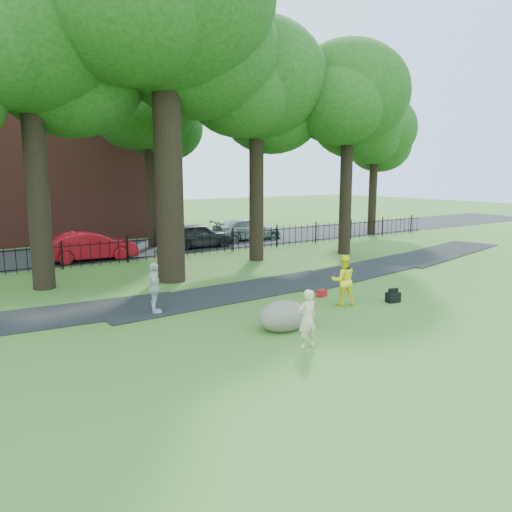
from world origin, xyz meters
TOP-DOWN VIEW (x-y plane):
  - ground at (0.00, 0.00)m, footprint 120.00×120.00m
  - footpath at (1.00, 3.90)m, footprint 36.07×3.85m
  - street at (0.00, 16.00)m, footprint 80.00×7.00m
  - iron_fence at (0.00, 12.00)m, footprint 44.00×0.04m
  - big_tree at (0.13, 7.09)m, footprint 10.08×8.61m
  - tree_row at (0.52, 8.40)m, footprint 26.82×7.96m
  - woman at (-0.50, -1.97)m, footprint 0.55×0.37m
  - man at (3.08, 0.45)m, footprint 1.00×0.92m
  - pedestrian at (-2.41, 3.00)m, footprint 0.68×1.01m
  - boulder at (-0.10, -0.49)m, footprint 1.52×1.17m
  - backpack at (4.73, -0.25)m, footprint 0.50×0.36m
  - red_bag at (3.26, 1.67)m, footprint 0.40×0.29m
  - red_sedan at (-1.29, 13.50)m, footprint 4.47×1.77m
  - grey_car at (5.00, 14.28)m, footprint 4.27×1.85m
  - silver_car at (9.24, 15.50)m, footprint 4.78×2.21m

SIDE VIEW (x-z plane):
  - ground at x=0.00m, z-range 0.00..0.00m
  - footpath at x=1.00m, z-range -0.01..0.01m
  - street at x=0.00m, z-range -0.01..0.01m
  - red_bag at x=3.26m, z-range 0.00..0.25m
  - backpack at x=4.73m, z-range 0.00..0.34m
  - boulder at x=-0.10m, z-range 0.00..0.87m
  - iron_fence at x=0.00m, z-range 0.00..1.20m
  - silver_car at x=9.24m, z-range 0.00..1.35m
  - grey_car at x=5.00m, z-range 0.00..1.43m
  - red_sedan at x=-1.29m, z-range 0.00..1.45m
  - woman at x=-0.50m, z-range 0.00..1.48m
  - pedestrian at x=-2.41m, z-range 0.00..1.59m
  - man at x=3.08m, z-range 0.00..1.67m
  - tree_row at x=0.52m, z-range 1.94..14.36m
  - big_tree at x=0.13m, z-range 2.96..17.33m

